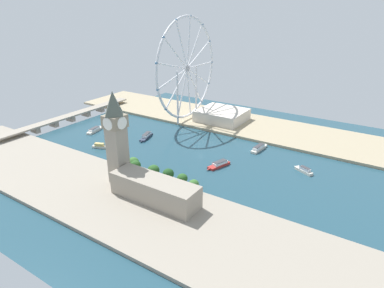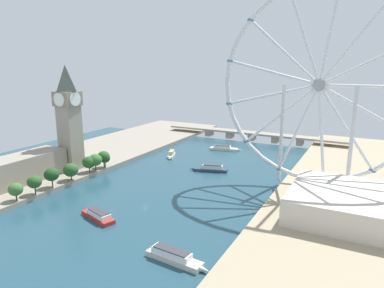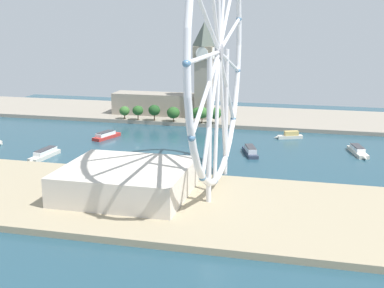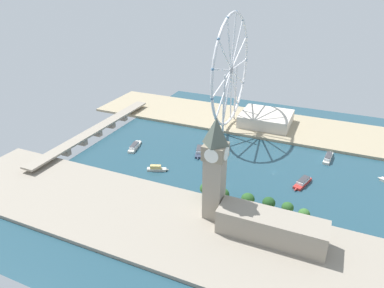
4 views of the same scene
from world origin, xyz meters
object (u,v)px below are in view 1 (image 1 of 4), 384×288
tour_boat_0 (146,136)px  tour_boat_2 (304,170)px  tour_boat_5 (101,146)px  riverside_hall (222,115)px  tour_boat_3 (219,164)px  parliament_block (155,190)px  river_bridge (70,116)px  tour_boat_1 (95,130)px  ferris_wheel (187,69)px  clock_tower (116,137)px  tour_boat_4 (259,148)px

tour_boat_0 → tour_boat_2: size_ratio=1.46×
tour_boat_2 → tour_boat_5: (-64.64, 204.60, 0.07)m
riverside_hall → tour_boat_3: riverside_hall is taller
parliament_block → tour_boat_5: 132.54m
riverside_hall → river_bridge: (-107.51, 175.34, -3.61)m
tour_boat_1 → tour_boat_5: bearing=-139.1°
tour_boat_0 → tour_boat_5: tour_boat_5 is taller
ferris_wheel → tour_boat_0: size_ratio=4.30×
tour_boat_1 → clock_tower: bearing=-136.4°
tour_boat_1 → tour_boat_4: bearing=-86.7°
parliament_block → river_bridge: size_ratio=0.37×
clock_tower → tour_boat_4: bearing=-28.3°
clock_tower → tour_boat_1: bearing=56.7°
tour_boat_2 → tour_boat_4: size_ratio=0.66×
tour_boat_3 → clock_tower: bearing=-18.7°
riverside_hall → river_bridge: riverside_hall is taller
parliament_block → tour_boat_1: bearing=62.3°
parliament_block → tour_boat_1: parliament_block is taller
clock_tower → tour_boat_1: size_ratio=2.50×
ferris_wheel → riverside_hall: 76.31m
clock_tower → ferris_wheel: (174.88, 45.68, 25.73)m
river_bridge → tour_boat_3: bearing=-92.9°
clock_tower → tour_boat_3: clock_tower is taller
river_bridge → tour_boat_1: size_ratio=6.33×
clock_tower → tour_boat_2: size_ratio=3.82×
ferris_wheel → tour_boat_3: 156.88m
tour_boat_1 → tour_boat_4: 203.15m
riverside_hall → tour_boat_0: size_ratio=1.94×
clock_tower → river_bridge: size_ratio=0.39×
tour_boat_4 → ferris_wheel: bearing=77.4°
tour_boat_0 → tour_boat_1: tour_boat_0 is taller
riverside_hall → tour_boat_2: riverside_hall is taller
clock_tower → tour_boat_5: size_ratio=3.78×
clock_tower → tour_boat_2: (110.81, -129.44, -42.65)m
riverside_hall → tour_boat_1: riverside_hall is taller
riverside_hall → tour_boat_1: bearing=135.2°
ferris_wheel → tour_boat_0: ferris_wheel is taller
tour_boat_1 → riverside_hall: bearing=-57.9°
riverside_hall → tour_boat_0: riverside_hall is taller
tour_boat_0 → ferris_wheel: bearing=157.6°
tour_boat_0 → tour_boat_1: size_ratio=0.96×
clock_tower → tour_boat_0: size_ratio=2.61×
tour_boat_0 → clock_tower: bearing=10.9°
tour_boat_4 → tour_boat_5: 174.43m
parliament_block → tour_boat_0: 143.58m
river_bridge → tour_boat_4: size_ratio=6.35×
tour_boat_5 → tour_boat_1: bearing=122.9°
parliament_block → tour_boat_4: (144.67, -28.36, -9.96)m
tour_boat_4 → tour_boat_1: bearing=111.5°
tour_boat_2 → tour_boat_3: 80.21m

